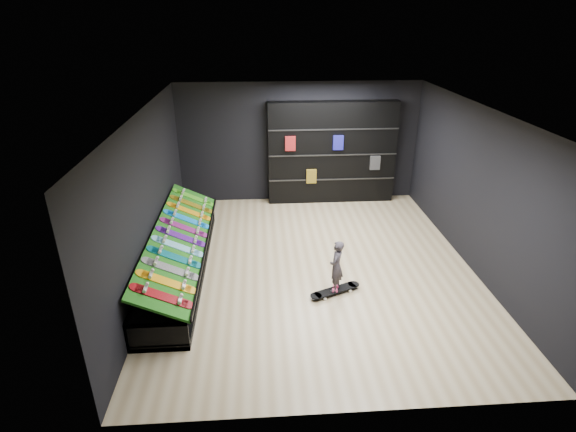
{
  "coord_description": "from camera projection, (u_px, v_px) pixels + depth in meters",
  "views": [
    {
      "loc": [
        -1.03,
        -7.47,
        4.52
      ],
      "look_at": [
        -0.5,
        0.2,
        1.0
      ],
      "focal_mm": 28.0,
      "sensor_mm": 36.0,
      "label": 1
    }
  ],
  "objects": [
    {
      "name": "turf_ramp",
      "position": [
        181.0,
        238.0,
        8.27
      ],
      "size": [
        0.92,
        4.5,
        0.46
      ],
      "primitive_type": "cube",
      "rotation": [
        0.0,
        0.44,
        0.0
      ],
      "color": "#14530D",
      "rests_on": "display_rack"
    },
    {
      "name": "display_board_1",
      "position": [
        167.0,
        282.0,
        6.88
      ],
      "size": [
        0.93,
        0.22,
        0.5
      ],
      "primitive_type": null,
      "rotation": [
        0.0,
        0.44,
        0.0
      ],
      "color": "yellow",
      "rests_on": "turf_ramp"
    },
    {
      "name": "ceiling",
      "position": [
        319.0,
        111.0,
        7.47
      ],
      "size": [
        6.0,
        7.0,
        0.01
      ],
      "primitive_type": "cube",
      "color": "white",
      "rests_on": "ground"
    },
    {
      "name": "floor_skateboard",
      "position": [
        335.0,
        291.0,
        7.86
      ],
      "size": [
        0.99,
        0.59,
        0.09
      ],
      "primitive_type": null,
      "rotation": [
        0.0,
        0.0,
        0.41
      ],
      "color": "black",
      "rests_on": "ground"
    },
    {
      "name": "wall_right",
      "position": [
        478.0,
        190.0,
        8.29
      ],
      "size": [
        0.02,
        7.0,
        3.0
      ],
      "primitive_type": "cube",
      "color": "black",
      "rests_on": "ground"
    },
    {
      "name": "display_board_0",
      "position": [
        162.0,
        296.0,
        6.54
      ],
      "size": [
        0.93,
        0.22,
        0.5
      ],
      "primitive_type": null,
      "rotation": [
        0.0,
        0.44,
        0.0
      ],
      "color": "red",
      "rests_on": "turf_ramp"
    },
    {
      "name": "back_shelving",
      "position": [
        332.0,
        153.0,
        11.25
      ],
      "size": [
        3.19,
        0.37,
        2.55
      ],
      "primitive_type": "cube",
      "color": "black",
      "rests_on": "ground"
    },
    {
      "name": "display_rack",
      "position": [
        180.0,
        260.0,
        8.46
      ],
      "size": [
        0.9,
        4.5,
        0.5
      ],
      "primitive_type": null,
      "color": "black",
      "rests_on": "ground"
    },
    {
      "name": "display_board_8",
      "position": [
        189.0,
        211.0,
        9.29
      ],
      "size": [
        0.93,
        0.22,
        0.5
      ],
      "primitive_type": null,
      "rotation": [
        0.0,
        0.44,
        0.0
      ],
      "color": "orange",
      "rests_on": "turf_ramp"
    },
    {
      "name": "display_board_3",
      "position": [
        175.0,
        257.0,
        7.57
      ],
      "size": [
        0.93,
        0.22,
        0.5
      ],
      "primitive_type": null,
      "rotation": [
        0.0,
        0.44,
        0.0
      ],
      "color": "#0C8C99",
      "rests_on": "turf_ramp"
    },
    {
      "name": "wall_front",
      "position": [
        357.0,
        313.0,
        4.92
      ],
      "size": [
        6.0,
        0.02,
        3.0
      ],
      "primitive_type": "cube",
      "color": "black",
      "rests_on": "ground"
    },
    {
      "name": "floor",
      "position": [
        314.0,
        266.0,
        8.72
      ],
      "size": [
        6.0,
        7.0,
        0.01
      ],
      "primitive_type": "cube",
      "color": "tan",
      "rests_on": "ground"
    },
    {
      "name": "display_board_7",
      "position": [
        187.0,
        219.0,
        8.95
      ],
      "size": [
        0.93,
        0.22,
        0.5
      ],
      "primitive_type": null,
      "rotation": [
        0.0,
        0.44,
        0.0
      ],
      "color": "blue",
      "rests_on": "turf_ramp"
    },
    {
      "name": "display_board_4",
      "position": [
        178.0,
        246.0,
        7.91
      ],
      "size": [
        0.93,
        0.22,
        0.5
      ],
      "primitive_type": null,
      "rotation": [
        0.0,
        0.44,
        0.0
      ],
      "color": "#0CB2E5",
      "rests_on": "turf_ramp"
    },
    {
      "name": "wall_back",
      "position": [
        299.0,
        143.0,
        11.27
      ],
      "size": [
        6.0,
        0.02,
        3.0
      ],
      "primitive_type": "cube",
      "color": "black",
      "rests_on": "ground"
    },
    {
      "name": "child",
      "position": [
        336.0,
        276.0,
        7.72
      ],
      "size": [
        0.23,
        0.26,
        0.57
      ],
      "primitive_type": "imported",
      "rotation": [
        0.0,
        0.0,
        -2.0
      ],
      "color": "black",
      "rests_on": "floor_skateboard"
    },
    {
      "name": "display_board_9",
      "position": [
        192.0,
        204.0,
        9.64
      ],
      "size": [
        0.93,
        0.22,
        0.5
      ],
      "primitive_type": null,
      "rotation": [
        0.0,
        0.44,
        0.0
      ],
      "color": "yellow",
      "rests_on": "turf_ramp"
    },
    {
      "name": "display_board_5",
      "position": [
        181.0,
        237.0,
        8.26
      ],
      "size": [
        0.93,
        0.22,
        0.5
      ],
      "primitive_type": null,
      "rotation": [
        0.0,
        0.44,
        0.0
      ],
      "color": "purple",
      "rests_on": "turf_ramp"
    },
    {
      "name": "wall_left",
      "position": [
        148.0,
        199.0,
        7.91
      ],
      "size": [
        0.02,
        7.0,
        3.0
      ],
      "primitive_type": "cube",
      "color": "black",
      "rests_on": "ground"
    },
    {
      "name": "display_board_6",
      "position": [
        184.0,
        227.0,
        8.6
      ],
      "size": [
        0.93,
        0.22,
        0.5
      ],
      "primitive_type": null,
      "rotation": [
        0.0,
        0.44,
        0.0
      ],
      "color": "#2626BF",
      "rests_on": "turf_ramp"
    },
    {
      "name": "display_board_2",
      "position": [
        171.0,
        269.0,
        7.22
      ],
      "size": [
        0.93,
        0.22,
        0.5
      ],
      "primitive_type": null,
      "rotation": [
        0.0,
        0.44,
        0.0
      ],
      "color": "black",
      "rests_on": "turf_ramp"
    },
    {
      "name": "display_board_10",
      "position": [
        194.0,
        198.0,
        9.98
      ],
      "size": [
        0.93,
        0.22,
        0.5
      ],
      "primitive_type": null,
      "rotation": [
        0.0,
        0.44,
        0.0
      ],
      "color": "green",
      "rests_on": "turf_ramp"
    }
  ]
}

